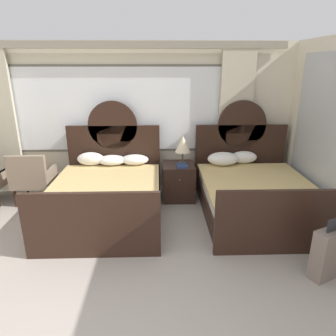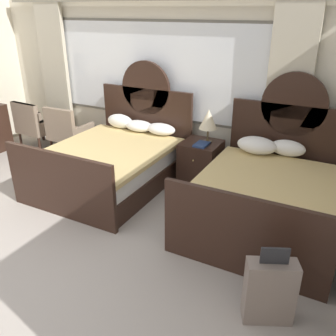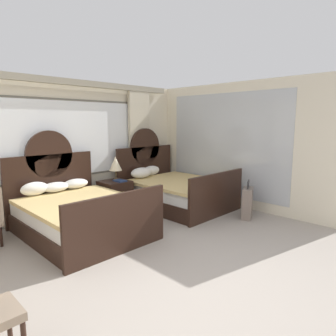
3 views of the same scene
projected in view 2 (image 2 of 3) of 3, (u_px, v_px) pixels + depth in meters
The scene contains 10 objects.
wall_back_window at pixel (156, 78), 5.85m from camera, with size 6.37×0.22×2.70m.
bed_near_window at pixel (113, 161), 5.37m from camera, with size 1.68×2.19×1.71m.
bed_near_mirror at pixel (268, 196), 4.38m from camera, with size 1.68×2.19×1.71m.
nightstand_between_beds at pixel (201, 162), 5.39m from camera, with size 0.56×0.58×0.65m.
table_lamp_on_nightstand at pixel (208, 120), 5.13m from camera, with size 0.27×0.27×0.50m.
book_on_nightstand at pixel (202, 144), 5.14m from camera, with size 0.18×0.26×0.03m.
armchair_by_window_left at pixel (68, 131), 6.33m from camera, with size 0.64×0.64×0.91m.
armchair_by_window_centre at pixel (35, 124), 6.67m from camera, with size 0.66×0.66×0.91m.
armchair_by_window_right at pixel (35, 124), 6.67m from camera, with size 0.67×0.67×0.91m.
suitcase_on_floor at pixel (269, 291), 2.97m from camera, with size 0.45×0.34×0.74m.
Camera 2 is at (2.93, -1.47, 2.46)m, focal length 37.97 mm.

